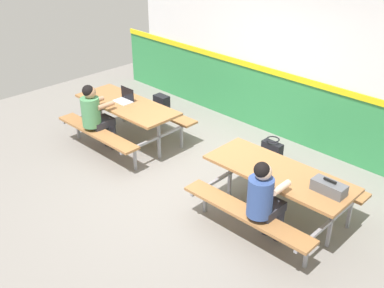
{
  "coord_description": "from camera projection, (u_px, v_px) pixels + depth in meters",
  "views": [
    {
      "loc": [
        4.32,
        -4.11,
        3.77
      ],
      "look_at": [
        0.0,
        0.18,
        0.55
      ],
      "focal_mm": 43.59,
      "sensor_mm": 36.0,
      "label": 1
    }
  ],
  "objects": [
    {
      "name": "ground_plane",
      "position": [
        184.0,
        181.0,
        7.04
      ],
      "size": [
        10.0,
        10.0,
        0.02
      ],
      "primitive_type": "cube",
      "color": "gray"
    },
    {
      "name": "accent_backdrop",
      "position": [
        280.0,
        67.0,
        7.87
      ],
      "size": [
        8.0,
        0.14,
        2.6
      ],
      "color": "#338C4C",
      "rests_on": "ground"
    },
    {
      "name": "picnic_table_left",
      "position": [
        127.0,
        112.0,
        7.84
      ],
      "size": [
        1.94,
        1.59,
        0.74
      ],
      "color": "#9E6B3D",
      "rests_on": "ground"
    },
    {
      "name": "picnic_table_right",
      "position": [
        278.0,
        182.0,
        5.91
      ],
      "size": [
        1.94,
        1.59,
        0.74
      ],
      "color": "#9E6B3D",
      "rests_on": "ground"
    },
    {
      "name": "student_nearer",
      "position": [
        95.0,
        113.0,
        7.49
      ],
      "size": [
        0.37,
        0.53,
        1.21
      ],
      "color": "#2D2D38",
      "rests_on": "ground"
    },
    {
      "name": "student_further",
      "position": [
        264.0,
        197.0,
        5.39
      ],
      "size": [
        0.37,
        0.53,
        1.21
      ],
      "color": "#2D2D38",
      "rests_on": "ground"
    },
    {
      "name": "laptop_silver",
      "position": [
        125.0,
        99.0,
        7.82
      ],
      "size": [
        0.32,
        0.23,
        0.22
      ],
      "color": "silver",
      "rests_on": "picnic_table_left"
    },
    {
      "name": "toolbox_grey",
      "position": [
        329.0,
        187.0,
        5.38
      ],
      "size": [
        0.4,
        0.18,
        0.18
      ],
      "color": "#595B60",
      "rests_on": "picnic_table_right"
    },
    {
      "name": "backpack_dark",
      "position": [
        162.0,
        106.0,
        8.97
      ],
      "size": [
        0.3,
        0.22,
        0.44
      ],
      "color": "black",
      "rests_on": "ground"
    },
    {
      "name": "tote_bag_bright",
      "position": [
        272.0,
        152.0,
        7.41
      ],
      "size": [
        0.34,
        0.21,
        0.43
      ],
      "color": "black",
      "rests_on": "ground"
    }
  ]
}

